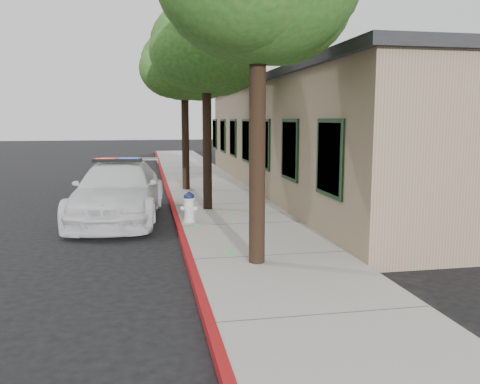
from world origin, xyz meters
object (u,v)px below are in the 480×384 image
object	(u,v)px
clapboard_building	(341,136)
police_car	(118,191)
fire_hydrant	(189,207)
street_tree_far	(185,67)
street_tree_mid	(206,51)

from	to	relation	value
clapboard_building	police_car	distance (m)	9.25
clapboard_building	fire_hydrant	size ratio (longest dim) A/B	26.90
fire_hydrant	street_tree_far	xyz separation A→B (m)	(0.44, 6.05, 4.12)
street_tree_mid	street_tree_far	bearing A→B (deg)	93.66
clapboard_building	fire_hydrant	bearing A→B (deg)	-139.02
police_car	street_tree_mid	size ratio (longest dim) A/B	0.94
street_tree_mid	fire_hydrant	bearing A→B (deg)	-111.34
clapboard_building	street_tree_mid	distance (m)	7.20
fire_hydrant	street_tree_far	bearing A→B (deg)	100.67
clapboard_building	street_tree_far	size ratio (longest dim) A/B	3.48
police_car	street_tree_far	size ratio (longest dim) A/B	0.95
police_car	fire_hydrant	bearing A→B (deg)	-31.95
clapboard_building	street_tree_mid	xyz separation A→B (m)	(-5.63, -3.69, 2.57)
clapboard_building	police_car	size ratio (longest dim) A/B	3.68
fire_hydrant	street_tree_mid	bearing A→B (deg)	83.51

